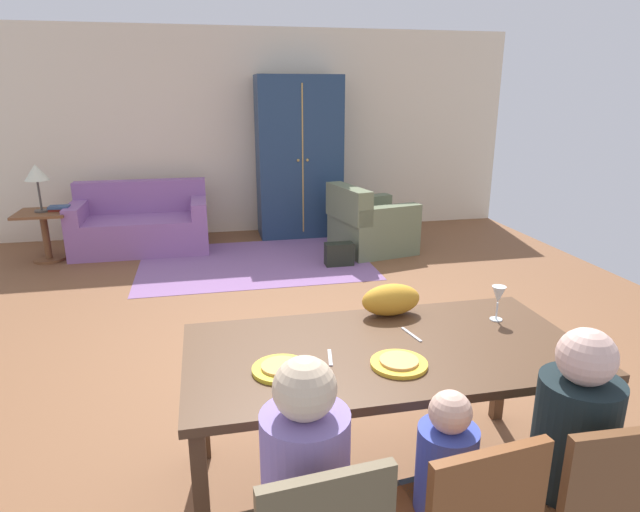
% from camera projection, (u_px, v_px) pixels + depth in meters
% --- Properties ---
extents(ground_plane, '(7.21, 6.59, 0.02)m').
position_uv_depth(ground_plane, '(295.00, 324.00, 4.64)').
color(ground_plane, brown).
extents(back_wall, '(7.21, 0.10, 2.70)m').
position_uv_depth(back_wall, '(253.00, 133.00, 7.36)').
color(back_wall, beige).
rests_on(back_wall, ground_plane).
extents(dining_table, '(1.85, 0.93, 0.76)m').
position_uv_depth(dining_table, '(385.00, 361.00, 2.55)').
color(dining_table, '#4E321F').
rests_on(dining_table, ground_plane).
extents(plate_near_man, '(0.25, 0.25, 0.02)m').
position_uv_depth(plate_near_man, '(281.00, 369.00, 2.31)').
color(plate_near_man, yellow).
rests_on(plate_near_man, dining_table).
extents(pizza_near_man, '(0.17, 0.17, 0.01)m').
position_uv_depth(pizza_near_man, '(281.00, 366.00, 2.31)').
color(pizza_near_man, gold).
rests_on(pizza_near_man, plate_near_man).
extents(plate_near_child, '(0.25, 0.25, 0.02)m').
position_uv_depth(plate_near_child, '(399.00, 364.00, 2.36)').
color(plate_near_child, yellow).
rests_on(plate_near_child, dining_table).
extents(pizza_near_child, '(0.17, 0.17, 0.01)m').
position_uv_depth(pizza_near_child, '(399.00, 361.00, 2.35)').
color(pizza_near_child, tan).
rests_on(pizza_near_child, plate_near_child).
extents(wine_glass, '(0.07, 0.07, 0.19)m').
position_uv_depth(wine_glass, '(498.00, 296.00, 2.79)').
color(wine_glass, silver).
rests_on(wine_glass, dining_table).
extents(fork, '(0.04, 0.15, 0.01)m').
position_uv_depth(fork, '(330.00, 358.00, 2.43)').
color(fork, silver).
rests_on(fork, dining_table).
extents(knife, '(0.05, 0.17, 0.01)m').
position_uv_depth(knife, '(411.00, 334.00, 2.66)').
color(knife, silver).
rests_on(knife, dining_table).
extents(person_man, '(0.30, 0.41, 1.11)m').
position_uv_depth(person_man, '(303.00, 507.00, 1.89)').
color(person_man, '#303456').
rests_on(person_man, ground_plane).
extents(person_child, '(0.22, 0.30, 0.92)m').
position_uv_depth(person_child, '(438.00, 505.00, 2.01)').
color(person_child, '#323F44').
rests_on(person_child, ground_plane).
extents(dining_chair_woman, '(0.43, 0.43, 0.87)m').
position_uv_depth(dining_chair_woman, '(591.00, 504.00, 1.94)').
color(dining_chair_woman, brown).
rests_on(dining_chair_woman, ground_plane).
extents(person_woman, '(0.30, 0.40, 1.11)m').
position_uv_depth(person_woman, '(563.00, 467.00, 2.10)').
color(person_woman, '#2E3E47').
rests_on(person_woman, ground_plane).
extents(cat, '(0.33, 0.17, 0.17)m').
position_uv_depth(cat, '(391.00, 300.00, 2.87)').
color(cat, gold).
rests_on(cat, dining_table).
extents(area_rug, '(2.60, 1.80, 0.01)m').
position_uv_depth(area_rug, '(255.00, 262.00, 6.26)').
color(area_rug, '#885E93').
rests_on(area_rug, ground_plane).
extents(couch, '(1.60, 0.86, 0.82)m').
position_uv_depth(couch, '(142.00, 225.00, 6.71)').
color(couch, '#915F9E').
rests_on(couch, ground_plane).
extents(armchair, '(1.02, 1.01, 0.82)m').
position_uv_depth(armchair, '(369.00, 226.00, 6.63)').
color(armchair, '#697354').
rests_on(armchair, ground_plane).
extents(armoire, '(1.10, 0.59, 2.10)m').
position_uv_depth(armoire, '(299.00, 158.00, 7.20)').
color(armoire, navy).
rests_on(armoire, ground_plane).
extents(side_table, '(0.56, 0.56, 0.58)m').
position_uv_depth(side_table, '(45.00, 229.00, 6.24)').
color(side_table, brown).
rests_on(side_table, ground_plane).
extents(table_lamp, '(0.26, 0.26, 0.54)m').
position_uv_depth(table_lamp, '(36.00, 174.00, 6.06)').
color(table_lamp, '#433D36').
rests_on(table_lamp, side_table).
extents(book_lower, '(0.22, 0.16, 0.03)m').
position_uv_depth(book_lower, '(60.00, 209.00, 6.26)').
color(book_lower, '#A02F22').
rests_on(book_lower, side_table).
extents(book_upper, '(0.22, 0.16, 0.03)m').
position_uv_depth(book_upper, '(59.00, 207.00, 6.22)').
color(book_upper, '#39537A').
rests_on(book_upper, book_lower).
extents(handbag, '(0.32, 0.16, 0.26)m').
position_uv_depth(handbag, '(339.00, 254.00, 6.13)').
color(handbag, black).
rests_on(handbag, ground_plane).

